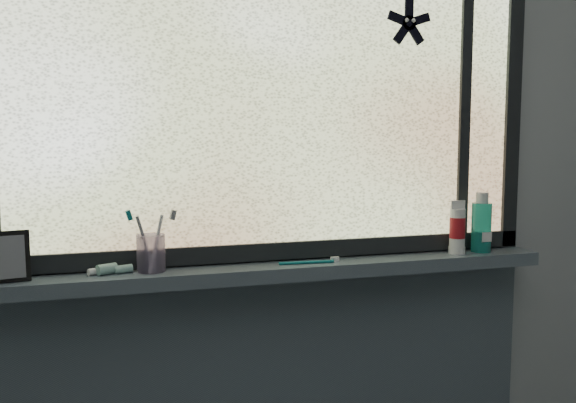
% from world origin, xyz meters
% --- Properties ---
extents(wall_back, '(3.00, 0.01, 2.50)m').
position_xyz_m(wall_back, '(0.00, 1.30, 1.25)').
color(wall_back, '#9EA3A8').
rests_on(wall_back, ground).
extents(windowsill, '(1.62, 0.14, 0.04)m').
position_xyz_m(windowsill, '(0.00, 1.23, 1.00)').
color(windowsill, '#485560').
rests_on(windowsill, wall_back).
extents(window_pane, '(1.50, 0.01, 1.00)m').
position_xyz_m(window_pane, '(0.00, 1.28, 1.53)').
color(window_pane, silver).
rests_on(window_pane, wall_back).
extents(frame_bottom, '(1.60, 0.03, 0.05)m').
position_xyz_m(frame_bottom, '(0.00, 1.28, 1.05)').
color(frame_bottom, black).
rests_on(frame_bottom, windowsill).
extents(frame_right, '(0.05, 0.03, 1.10)m').
position_xyz_m(frame_right, '(0.78, 1.28, 1.53)').
color(frame_right, black).
rests_on(frame_right, wall_back).
extents(frame_mullion, '(0.03, 0.03, 1.00)m').
position_xyz_m(frame_mullion, '(0.60, 1.28, 1.53)').
color(frame_mullion, black).
rests_on(frame_mullion, wall_back).
extents(starfish_sticker, '(0.15, 0.02, 0.15)m').
position_xyz_m(starfish_sticker, '(0.40, 1.27, 1.72)').
color(starfish_sticker, black).
rests_on(starfish_sticker, window_pane).
extents(vanity_mirror, '(0.11, 0.07, 0.13)m').
position_xyz_m(vanity_mirror, '(-0.73, 1.22, 1.08)').
color(vanity_mirror, black).
rests_on(vanity_mirror, windowsill).
extents(toothpaste_tube, '(0.16, 0.09, 0.03)m').
position_xyz_m(toothpaste_tube, '(-0.47, 1.23, 1.03)').
color(toothpaste_tube, silver).
rests_on(toothpaste_tube, windowsill).
extents(toothbrush_cup, '(0.08, 0.08, 0.10)m').
position_xyz_m(toothbrush_cup, '(-0.38, 1.24, 1.07)').
color(toothbrush_cup, '#A28EBC').
rests_on(toothbrush_cup, windowsill).
extents(toothbrush_lying, '(0.20, 0.03, 0.01)m').
position_xyz_m(toothbrush_lying, '(0.06, 1.21, 1.03)').
color(toothbrush_lying, '#0C6D73').
rests_on(toothbrush_lying, windowsill).
extents(mouthwash_bottle, '(0.07, 0.07, 0.15)m').
position_xyz_m(mouthwash_bottle, '(0.64, 1.23, 1.11)').
color(mouthwash_bottle, '#21AE9D').
rests_on(mouthwash_bottle, windowsill).
extents(cream_tube, '(0.06, 0.06, 0.12)m').
position_xyz_m(cream_tube, '(0.56, 1.22, 1.11)').
color(cream_tube, silver).
rests_on(cream_tube, windowsill).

